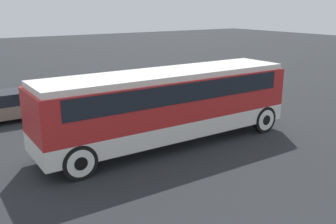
% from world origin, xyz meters
% --- Properties ---
extents(ground_plane, '(120.00, 120.00, 0.00)m').
position_xyz_m(ground_plane, '(0.00, 0.00, 0.00)').
color(ground_plane, '#26282B').
extents(tour_bus, '(10.64, 2.59, 3.00)m').
position_xyz_m(tour_bus, '(0.10, 0.00, 1.83)').
color(tour_bus, silver).
rests_on(tour_bus, ground_plane).
extents(parked_car_near, '(4.71, 1.90, 1.43)m').
position_xyz_m(parked_car_near, '(-4.25, 7.09, 0.71)').
color(parked_car_near, '#7A6B5B').
rests_on(parked_car_near, ground_plane).
extents(parked_car_mid, '(4.42, 1.85, 1.42)m').
position_xyz_m(parked_car_mid, '(2.01, 7.98, 0.71)').
color(parked_car_mid, black).
rests_on(parked_car_mid, ground_plane).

